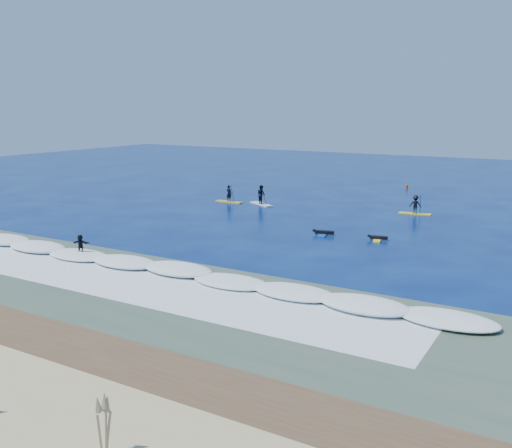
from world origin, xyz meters
The scene contains 11 objects.
ground centered at (0.00, 0.00, 0.00)m, with size 160.00×160.00×0.00m, color #04114D.
shallow_water centered at (0.00, -14.00, 0.01)m, with size 90.00×13.00×0.01m, color #3A4F40.
breaking_wave centered at (0.00, -10.00, 0.00)m, with size 40.00×6.00×0.30m, color white.
whitewater centered at (0.00, -13.00, 0.00)m, with size 34.00×5.00×0.02m, color silver.
sup_paddler_left centered at (-10.37, 13.41, 0.66)m, with size 3.00×0.76×2.10m.
sup_paddler_center centered at (-6.76, 13.94, 0.87)m, with size 3.30×2.38×2.34m.
sup_paddler_right centered at (8.34, 16.59, 0.81)m, with size 3.01×1.08×2.07m.
prone_paddler_near centered at (8.72, 4.71, 0.14)m, with size 1.53×1.99×0.40m.
prone_paddler_far centered at (4.45, 4.27, 0.15)m, with size 1.70×2.23×0.45m.
wave_surfer centered at (-6.96, -10.08, 0.78)m, with size 1.95×1.16×1.37m.
marker_buoy centered at (2.99, 32.64, 0.30)m, with size 0.29×0.29×0.70m.
Camera 1 is at (22.01, -36.16, 10.00)m, focal length 40.00 mm.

